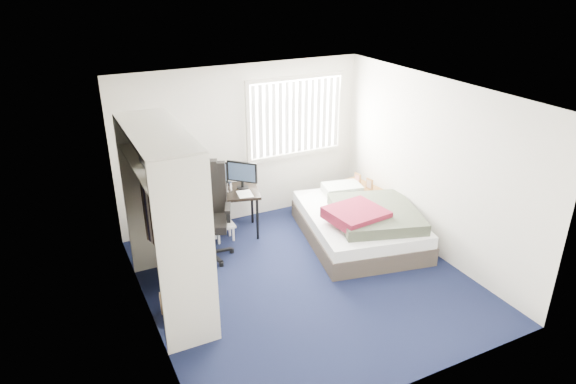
# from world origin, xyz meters

# --- Properties ---
(ground) EXTENTS (4.20, 4.20, 0.00)m
(ground) POSITION_xyz_m (0.00, 0.00, 0.00)
(ground) COLOR black
(ground) RESTS_ON ground
(room_shell) EXTENTS (4.20, 4.20, 4.20)m
(room_shell) POSITION_xyz_m (0.00, 0.00, 1.51)
(room_shell) COLOR silver
(room_shell) RESTS_ON ground
(window_assembly) EXTENTS (1.72, 0.09, 1.32)m
(window_assembly) POSITION_xyz_m (0.90, 2.04, 1.60)
(window_assembly) COLOR white
(window_assembly) RESTS_ON ground
(closet) EXTENTS (0.64, 1.84, 2.22)m
(closet) POSITION_xyz_m (-1.67, 0.27, 1.35)
(closet) COLOR beige
(closet) RESTS_ON ground
(desk) EXTENTS (1.57, 1.02, 1.18)m
(desk) POSITION_xyz_m (-0.69, 1.75, 0.75)
(desk) COLOR black
(desk) RESTS_ON ground
(office_chair) EXTENTS (0.84, 0.84, 1.38)m
(office_chair) POSITION_xyz_m (-0.91, 1.21, 0.53)
(office_chair) COLOR black
(office_chair) RESTS_ON ground
(footstool) EXTENTS (0.32, 0.26, 0.26)m
(footstool) POSITION_xyz_m (-0.59, 1.50, 0.20)
(footstool) COLOR white
(footstool) RESTS_ON ground
(nightstand) EXTENTS (0.48, 0.80, 0.70)m
(nightstand) POSITION_xyz_m (1.75, 1.31, 0.45)
(nightstand) COLOR brown
(nightstand) RESTS_ON ground
(bed) EXTENTS (1.92, 2.32, 0.67)m
(bed) POSITION_xyz_m (1.25, 0.59, 0.29)
(bed) COLOR #3E352D
(bed) RESTS_ON ground
(pine_box) EXTENTS (0.49, 0.43, 0.31)m
(pine_box) POSITION_xyz_m (-1.65, 0.04, 0.16)
(pine_box) COLOR tan
(pine_box) RESTS_ON ground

